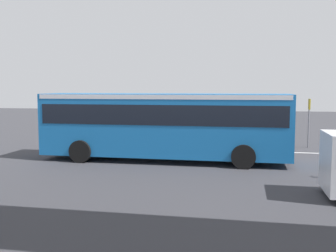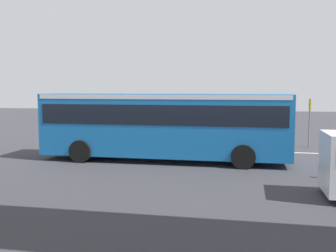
{
  "view_description": "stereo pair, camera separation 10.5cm",
  "coord_description": "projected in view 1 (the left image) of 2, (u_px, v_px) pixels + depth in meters",
  "views": [
    {
      "loc": [
        -3.09,
        19.26,
        3.46
      ],
      "look_at": [
        0.52,
        0.7,
        1.6
      ],
      "focal_mm": 42.38,
      "sensor_mm": 36.0,
      "label": 1
    },
    {
      "loc": [
        -3.19,
        19.24,
        3.46
      ],
      "look_at": [
        0.52,
        0.7,
        1.6
      ],
      "focal_mm": 42.38,
      "sensor_mm": 36.0,
      "label": 2
    }
  ],
  "objects": [
    {
      "name": "ground",
      "position": [
        181.0,
        157.0,
        19.74
      ],
      "size": [
        80.0,
        80.0,
        0.0
      ],
      "primitive_type": "plane",
      "color": "#38383D"
    },
    {
      "name": "pedestrian",
      "position": [
        110.0,
        134.0,
        21.61
      ],
      "size": [
        0.38,
        0.38,
        1.79
      ],
      "color": "#2D2D38",
      "rests_on": "ground"
    },
    {
      "name": "lane_dash_right",
      "position": [
        87.0,
        146.0,
        23.23
      ],
      "size": [
        2.0,
        0.2,
        0.01
      ],
      "primitive_type": "cube",
      "color": "silver",
      "rests_on": "ground"
    },
    {
      "name": "traffic_sign",
      "position": [
        309.0,
        115.0,
        22.52
      ],
      "size": [
        0.08,
        0.6,
        2.8
      ],
      "color": "slate",
      "rests_on": "ground"
    },
    {
      "name": "city_bus",
      "position": [
        164.0,
        121.0,
        18.6
      ],
      "size": [
        11.54,
        2.85,
        3.15
      ],
      "color": "#196BB7",
      "rests_on": "ground"
    },
    {
      "name": "lane_dash_centre",
      "position": [
        153.0,
        148.0,
        22.47
      ],
      "size": [
        2.0,
        0.2,
        0.01
      ],
      "primitive_type": "cube",
      "color": "silver",
      "rests_on": "ground"
    },
    {
      "name": "lane_dash_leftmost",
      "position": [
        300.0,
        153.0,
        20.95
      ],
      "size": [
        2.0,
        0.2,
        0.01
      ],
      "primitive_type": "cube",
      "color": "silver",
      "rests_on": "ground"
    },
    {
      "name": "lane_dash_left",
      "position": [
        224.0,
        150.0,
        21.71
      ],
      "size": [
        2.0,
        0.2,
        0.01
      ],
      "primitive_type": "cube",
      "color": "silver",
      "rests_on": "ground"
    }
  ]
}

